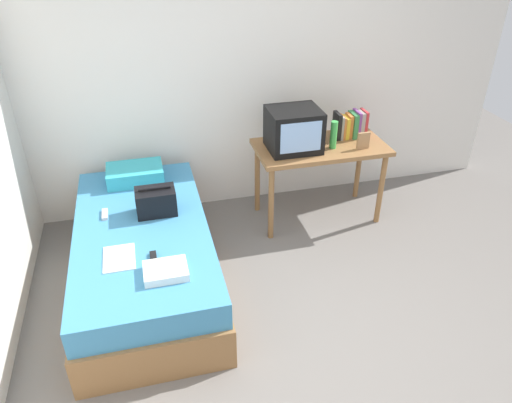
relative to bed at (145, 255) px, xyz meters
The scene contains 14 objects.
ground_plane 1.38m from the bed, 39.83° to the right, with size 8.00×8.00×0.00m, color slate.
wall_back 1.86m from the bed, 47.30° to the left, with size 5.20×0.10×2.60m, color silver.
bed is the anchor object (origin of this frame).
desk 1.77m from the bed, 19.73° to the left, with size 1.16×0.60×0.74m.
tv 1.61m from the bed, 22.79° to the left, with size 0.44×0.39×0.36m.
water_bottle 1.87m from the bed, 16.54° to the left, with size 0.06×0.06×0.25m, color green.
book_row 2.15m from the bed, 19.76° to the left, with size 0.29×0.17×0.24m.
picture_frame 2.07m from the bed, 12.41° to the left, with size 0.11×0.02×0.15m, color #9E754C.
pillow 0.81m from the bed, 90.38° to the left, with size 0.47×0.32×0.13m, color #33A8B7.
handbag 0.43m from the bed, 51.36° to the left, with size 0.30×0.20×0.22m.
magazine 0.47m from the bed, 114.65° to the right, with size 0.21×0.29×0.01m, color white.
remote_dark 0.51m from the bed, 81.38° to the right, with size 0.04×0.16×0.02m, color black.
remote_silver 0.44m from the bed, 139.08° to the left, with size 0.04×0.14×0.02m, color #B7B7BC.
folded_towel 0.67m from the bed, 77.50° to the right, with size 0.28×0.22×0.06m, color white.
Camera 1 is at (-0.94, -2.19, 2.54)m, focal length 33.85 mm.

